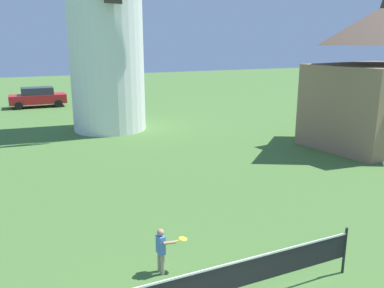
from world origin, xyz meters
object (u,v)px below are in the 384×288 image
parked_car_red (38,97)px  chapel (376,79)px  player_far (162,248)px  tennis_net (236,275)px

parked_car_red → chapel: size_ratio=0.56×
player_far → chapel: bearing=25.3°
tennis_net → player_far: (-0.87, 1.72, -0.08)m
parked_car_red → tennis_net: bearing=-87.0°
tennis_net → chapel: bearing=32.6°
parked_car_red → chapel: 24.45m
tennis_net → player_far: 1.93m
tennis_net → parked_car_red: size_ratio=1.33×
player_far → parked_car_red: 26.18m
player_far → parked_car_red: bearing=91.3°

